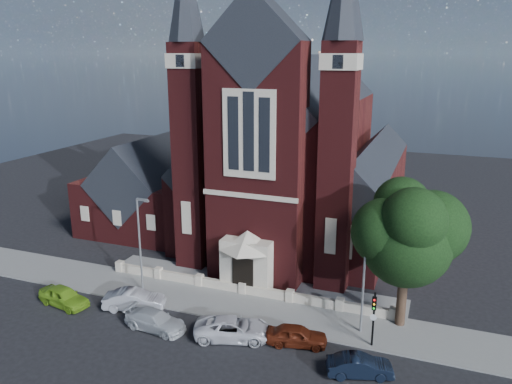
# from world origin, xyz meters

# --- Properties ---
(ground) EXTENTS (120.00, 120.00, 0.00)m
(ground) POSITION_xyz_m (0.00, 15.00, 0.00)
(ground) COLOR black
(ground) RESTS_ON ground
(pavement_strip) EXTENTS (60.00, 5.00, 0.12)m
(pavement_strip) POSITION_xyz_m (0.00, 4.50, 0.00)
(pavement_strip) COLOR slate
(pavement_strip) RESTS_ON ground
(forecourt_paving) EXTENTS (26.00, 3.00, 0.14)m
(forecourt_paving) POSITION_xyz_m (0.00, 8.50, 0.00)
(forecourt_paving) COLOR slate
(forecourt_paving) RESTS_ON ground
(forecourt_wall) EXTENTS (24.00, 0.40, 0.90)m
(forecourt_wall) POSITION_xyz_m (0.00, 6.50, 0.00)
(forecourt_wall) COLOR #B1A38D
(forecourt_wall) RESTS_ON ground
(church) EXTENTS (20.01, 34.90, 29.20)m
(church) POSITION_xyz_m (-0.00, 22.94, 8.19)
(church) COLOR #461213
(church) RESTS_ON ground
(parish_hall) EXTENTS (12.00, 12.20, 10.24)m
(parish_hall) POSITION_xyz_m (-16.00, 18.00, 4.01)
(parish_hall) COLOR #461213
(parish_hall) RESTS_ON ground
(street_tree) EXTENTS (6.40, 6.60, 10.70)m
(street_tree) POSITION_xyz_m (12.60, 5.71, 6.96)
(street_tree) COLOR black
(street_tree) RESTS_ON ground
(street_lamp_left) EXTENTS (1.16, 0.22, 8.09)m
(street_lamp_left) POSITION_xyz_m (-7.91, 4.00, 4.60)
(street_lamp_left) COLOR gray
(street_lamp_left) RESTS_ON ground
(street_lamp_right) EXTENTS (1.16, 0.22, 8.09)m
(street_lamp_right) POSITION_xyz_m (10.09, 4.00, 4.60)
(street_lamp_right) COLOR gray
(street_lamp_right) RESTS_ON ground
(traffic_signal) EXTENTS (0.28, 0.42, 4.00)m
(traffic_signal) POSITION_xyz_m (11.00, 2.43, 2.58)
(traffic_signal) COLOR black
(traffic_signal) RESTS_ON ground
(car_lime_van) EXTENTS (4.69, 2.55, 1.51)m
(car_lime_van) POSITION_xyz_m (-12.41, -0.24, 0.76)
(car_lime_van) COLOR #78AF23
(car_lime_van) RESTS_ON ground
(car_silver_a) EXTENTS (4.97, 3.08, 1.54)m
(car_silver_a) POSITION_xyz_m (-6.90, 1.22, 0.77)
(car_silver_a) COLOR #94969B
(car_silver_a) RESTS_ON ground
(car_silver_b) EXTENTS (4.86, 2.37, 1.36)m
(car_silver_b) POSITION_xyz_m (-3.83, -0.76, 0.68)
(car_silver_b) COLOR #B3B8BB
(car_silver_b) RESTS_ON ground
(car_white_suv) EXTENTS (5.88, 3.96, 1.50)m
(car_white_suv) POSITION_xyz_m (1.86, 0.14, 0.75)
(car_white_suv) COLOR silver
(car_white_suv) RESTS_ON ground
(car_dark_red) EXTENTS (4.39, 2.47, 1.41)m
(car_dark_red) POSITION_xyz_m (6.18, 0.93, 0.71)
(car_dark_red) COLOR #561D0E
(car_dark_red) RESTS_ON ground
(car_navy) EXTENTS (4.28, 2.60, 1.33)m
(car_navy) POSITION_xyz_m (10.74, -0.96, 0.67)
(car_navy) COLOR black
(car_navy) RESTS_ON ground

